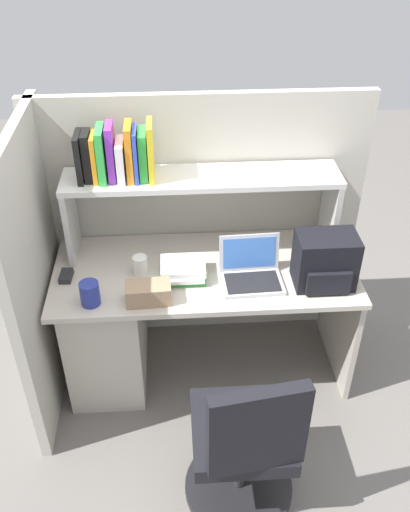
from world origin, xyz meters
TOP-DOWN VIEW (x-y plane):
  - ground_plane at (0.00, 0.00)m, footprint 8.00×8.00m
  - desk at (-0.39, 0.00)m, footprint 1.60×0.70m
  - cubicle_partition_rear at (0.00, 0.38)m, footprint 1.84×0.05m
  - cubicle_partition_left at (-0.85, -0.05)m, footprint 0.05×1.06m
  - overhead_hutch at (0.00, 0.20)m, footprint 1.44×0.28m
  - reference_books_on_shelf at (-0.42, 0.20)m, footprint 0.38×0.18m
  - laptop at (0.23, -0.10)m, footprint 0.32×0.26m
  - backpack at (0.60, -0.16)m, footprint 0.30×0.23m
  - computer_mouse at (-0.72, -0.03)m, footprint 0.07×0.11m
  - paper_cup at (-0.34, -0.02)m, footprint 0.08×0.08m
  - tissue_box at (-0.29, -0.24)m, footprint 0.23×0.13m
  - snack_canister at (-0.57, -0.24)m, footprint 0.10×0.10m
  - desk_book_stack at (-0.12, -0.06)m, footprint 0.23×0.20m
  - office_chair at (0.12, -0.88)m, footprint 0.52×0.52m

SIDE VIEW (x-z plane):
  - ground_plane at x=0.00m, z-range 0.00..0.00m
  - office_chair at x=0.12m, z-range -0.07..0.86m
  - desk at x=-0.39m, z-range 0.04..0.77m
  - computer_mouse at x=-0.72m, z-range 0.73..0.76m
  - desk_book_stack at x=-0.12m, z-range 0.73..0.82m
  - cubicle_partition_rear at x=0.00m, z-range 0.00..1.55m
  - cubicle_partition_left at x=-0.85m, z-range 0.00..1.55m
  - tissue_box at x=-0.29m, z-range 0.73..0.83m
  - laptop at x=0.23m, z-range 0.67..0.89m
  - paper_cup at x=-0.34m, z-range 0.73..0.84m
  - snack_canister at x=-0.57m, z-range 0.73..0.85m
  - backpack at x=0.60m, z-range 0.73..1.01m
  - overhead_hutch at x=0.00m, z-range 0.86..1.31m
  - reference_books_on_shelf at x=-0.42m, z-range 1.16..1.46m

